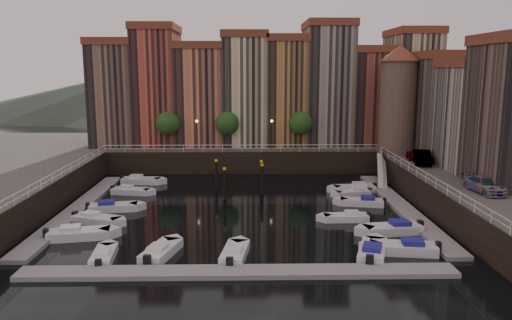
{
  "coord_description": "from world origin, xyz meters",
  "views": [
    {
      "loc": [
        0.61,
        -49.15,
        13.85
      ],
      "look_at": [
        1.64,
        4.0,
        4.12
      ],
      "focal_mm": 35.0,
      "sensor_mm": 36.0,
      "label": 1
    }
  ],
  "objects_px": {
    "gangway": "(382,168)",
    "car_c": "(485,186)",
    "boat_left_0": "(77,234)",
    "car_a": "(421,157)",
    "mooring_pilings": "(241,179)",
    "boat_left_1": "(96,219)",
    "boat_left_2": "(112,207)",
    "corner_tower": "(398,98)",
    "car_b": "(422,158)"
  },
  "relations": [
    {
      "from": "mooring_pilings",
      "to": "boat_left_1",
      "type": "bearing_deg",
      "value": -139.95
    },
    {
      "from": "corner_tower",
      "to": "boat_left_0",
      "type": "relative_size",
      "value": 2.57
    },
    {
      "from": "car_b",
      "to": "mooring_pilings",
      "type": "bearing_deg",
      "value": -165.35
    },
    {
      "from": "corner_tower",
      "to": "car_a",
      "type": "height_order",
      "value": "corner_tower"
    },
    {
      "from": "corner_tower",
      "to": "boat_left_2",
      "type": "xyz_separation_m",
      "value": [
        -32.72,
        -15.71,
        -9.81
      ]
    },
    {
      "from": "corner_tower",
      "to": "mooring_pilings",
      "type": "height_order",
      "value": "corner_tower"
    },
    {
      "from": "mooring_pilings",
      "to": "boat_left_2",
      "type": "distance_m",
      "value": 14.61
    },
    {
      "from": "boat_left_0",
      "to": "boat_left_2",
      "type": "bearing_deg",
      "value": 75.08
    },
    {
      "from": "corner_tower",
      "to": "boat_left_2",
      "type": "height_order",
      "value": "corner_tower"
    },
    {
      "from": "mooring_pilings",
      "to": "corner_tower",
      "type": "bearing_deg",
      "value": 23.41
    },
    {
      "from": "car_c",
      "to": "gangway",
      "type": "bearing_deg",
      "value": 98.13
    },
    {
      "from": "mooring_pilings",
      "to": "car_c",
      "type": "bearing_deg",
      "value": -30.18
    },
    {
      "from": "gangway",
      "to": "car_a",
      "type": "height_order",
      "value": "car_a"
    },
    {
      "from": "boat_left_1",
      "to": "boat_left_2",
      "type": "bearing_deg",
      "value": 102.89
    },
    {
      "from": "car_a",
      "to": "car_c",
      "type": "xyz_separation_m",
      "value": [
        0.59,
        -14.68,
        -0.01
      ]
    },
    {
      "from": "boat_left_2",
      "to": "car_a",
      "type": "bearing_deg",
      "value": 5.5
    },
    {
      "from": "boat_left_2",
      "to": "car_b",
      "type": "xyz_separation_m",
      "value": [
        33.42,
        7.75,
        3.42
      ]
    },
    {
      "from": "mooring_pilings",
      "to": "boat_left_1",
      "type": "xyz_separation_m",
      "value": [
        -13.16,
        -11.06,
        -1.28
      ]
    },
    {
      "from": "boat_left_0",
      "to": "car_b",
      "type": "distance_m",
      "value": 37.8
    },
    {
      "from": "gangway",
      "to": "car_c",
      "type": "relative_size",
      "value": 1.75
    },
    {
      "from": "boat_left_0",
      "to": "car_c",
      "type": "distance_m",
      "value": 35.29
    },
    {
      "from": "corner_tower",
      "to": "boat_left_2",
      "type": "bearing_deg",
      "value": -154.35
    },
    {
      "from": "mooring_pilings",
      "to": "boat_left_0",
      "type": "height_order",
      "value": "mooring_pilings"
    },
    {
      "from": "car_a",
      "to": "car_c",
      "type": "relative_size",
      "value": 0.87
    },
    {
      "from": "mooring_pilings",
      "to": "car_a",
      "type": "relative_size",
      "value": 1.36
    },
    {
      "from": "boat_left_0",
      "to": "car_b",
      "type": "bearing_deg",
      "value": 14.95
    },
    {
      "from": "corner_tower",
      "to": "boat_left_1",
      "type": "xyz_separation_m",
      "value": [
        -33.15,
        -19.72,
        -9.82
      ]
    },
    {
      "from": "boat_left_1",
      "to": "car_c",
      "type": "height_order",
      "value": "car_c"
    },
    {
      "from": "boat_left_2",
      "to": "car_a",
      "type": "xyz_separation_m",
      "value": [
        33.76,
        9.17,
        3.32
      ]
    },
    {
      "from": "mooring_pilings",
      "to": "boat_left_1",
      "type": "relative_size",
      "value": 1.15
    },
    {
      "from": "boat_left_2",
      "to": "car_a",
      "type": "relative_size",
      "value": 1.22
    },
    {
      "from": "boat_left_1",
      "to": "gangway",
      "type": "bearing_deg",
      "value": 45.74
    },
    {
      "from": "boat_left_0",
      "to": "boat_left_1",
      "type": "bearing_deg",
      "value": 76.38
    },
    {
      "from": "gangway",
      "to": "car_c",
      "type": "distance_m",
      "value": 17.42
    },
    {
      "from": "gangway",
      "to": "boat_left_1",
      "type": "distance_m",
      "value": 33.9
    },
    {
      "from": "corner_tower",
      "to": "boat_left_0",
      "type": "bearing_deg",
      "value": -144.41
    },
    {
      "from": "boat_left_1",
      "to": "car_a",
      "type": "xyz_separation_m",
      "value": [
        34.19,
        13.17,
        3.33
      ]
    },
    {
      "from": "corner_tower",
      "to": "boat_left_2",
      "type": "relative_size",
      "value": 2.74
    },
    {
      "from": "corner_tower",
      "to": "car_a",
      "type": "relative_size",
      "value": 3.34
    },
    {
      "from": "boat_left_1",
      "to": "corner_tower",
      "type": "bearing_deg",
      "value": 49.78
    },
    {
      "from": "car_c",
      "to": "boat_left_0",
      "type": "bearing_deg",
      "value": 177.38
    },
    {
      "from": "corner_tower",
      "to": "car_c",
      "type": "xyz_separation_m",
      "value": [
        1.62,
        -21.23,
        -6.5
      ]
    },
    {
      "from": "boat_left_0",
      "to": "boat_left_1",
      "type": "distance_m",
      "value": 4.2
    },
    {
      "from": "car_b",
      "to": "corner_tower",
      "type": "bearing_deg",
      "value": 107.76
    },
    {
      "from": "mooring_pilings",
      "to": "car_c",
      "type": "xyz_separation_m",
      "value": [
        21.62,
        -12.57,
        2.04
      ]
    },
    {
      "from": "corner_tower",
      "to": "mooring_pilings",
      "type": "distance_m",
      "value": 23.4
    },
    {
      "from": "corner_tower",
      "to": "mooring_pilings",
      "type": "bearing_deg",
      "value": -156.59
    },
    {
      "from": "boat_left_0",
      "to": "car_a",
      "type": "bearing_deg",
      "value": 16.64
    },
    {
      "from": "mooring_pilings",
      "to": "car_b",
      "type": "relative_size",
      "value": 1.16
    },
    {
      "from": "corner_tower",
      "to": "car_b",
      "type": "relative_size",
      "value": 2.84
    }
  ]
}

